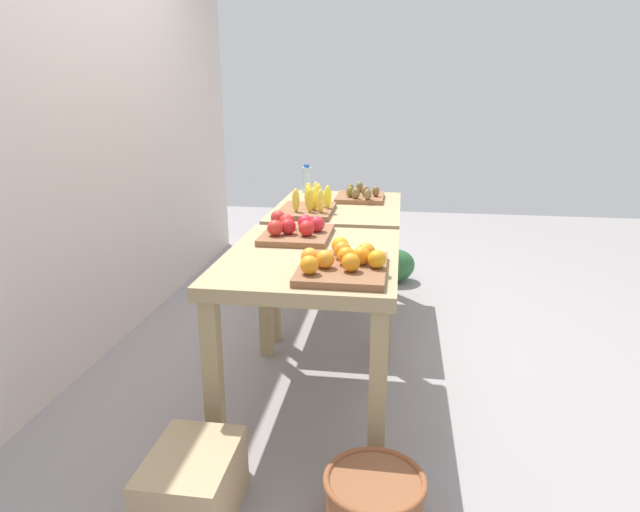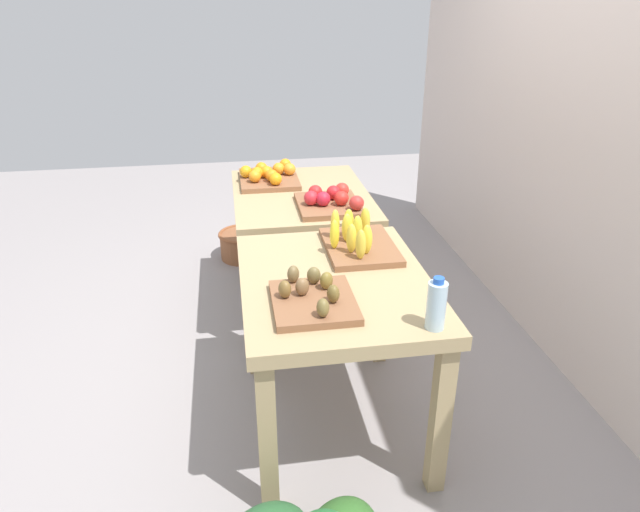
% 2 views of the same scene
% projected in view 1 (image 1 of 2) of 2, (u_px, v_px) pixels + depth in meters
% --- Properties ---
extents(ground_plane, '(8.00, 8.00, 0.00)m').
position_uv_depth(ground_plane, '(327.00, 350.00, 3.31)').
color(ground_plane, gray).
extents(back_wall, '(4.40, 0.12, 3.00)m').
position_uv_depth(back_wall, '(87.00, 89.00, 3.06)').
color(back_wall, beige).
rests_on(back_wall, ground_plane).
extents(display_table_left, '(1.04, 0.80, 0.77)m').
position_uv_depth(display_table_left, '(311.00, 277.00, 2.59)').
color(display_table_left, tan).
rests_on(display_table_left, ground_plane).
extents(display_table_right, '(1.04, 0.80, 0.77)m').
position_uv_depth(display_table_right, '(338.00, 222.00, 3.65)').
color(display_table_right, tan).
rests_on(display_table_right, ground_plane).
extents(orange_bin, '(0.44, 0.38, 0.11)m').
position_uv_depth(orange_bin, '(343.00, 263.00, 2.29)').
color(orange_bin, brown).
rests_on(orange_bin, display_table_left).
extents(apple_bin, '(0.40, 0.35, 0.11)m').
position_uv_depth(apple_bin, '(295.00, 230.00, 2.83)').
color(apple_bin, brown).
rests_on(apple_bin, display_table_left).
extents(banana_crate, '(0.44, 0.32, 0.17)m').
position_uv_depth(banana_crate, '(309.00, 206.00, 3.37)').
color(banana_crate, brown).
rests_on(banana_crate, display_table_right).
extents(kiwi_bin, '(0.37, 0.32, 0.10)m').
position_uv_depth(kiwi_bin, '(360.00, 196.00, 3.78)').
color(kiwi_bin, brown).
rests_on(kiwi_bin, display_table_right).
extents(water_bottle, '(0.07, 0.07, 0.20)m').
position_uv_depth(water_bottle, '(307.00, 179.00, 4.04)').
color(water_bottle, silver).
rests_on(water_bottle, display_table_right).
extents(watermelon_pile, '(0.68, 0.69, 0.49)m').
position_uv_depth(watermelon_pile, '(377.00, 256.00, 4.57)').
color(watermelon_pile, '#266338').
rests_on(watermelon_pile, ground_plane).
extents(wicker_basket, '(0.37, 0.37, 0.21)m').
position_uv_depth(wicker_basket, '(374.00, 500.00, 1.95)').
color(wicker_basket, brown).
rests_on(wicker_basket, ground_plane).
extents(cardboard_produce_box, '(0.40, 0.30, 0.27)m').
position_uv_depth(cardboard_produce_box, '(193.00, 486.00, 1.99)').
color(cardboard_produce_box, tan).
rests_on(cardboard_produce_box, ground_plane).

